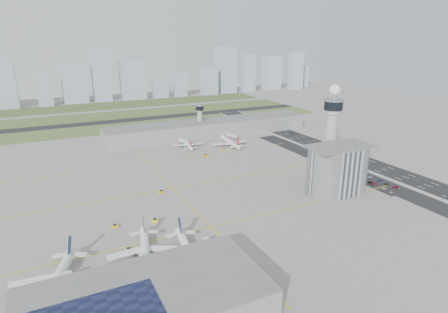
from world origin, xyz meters
name	(u,v)px	position (x,y,z in m)	size (l,w,h in m)	color
ground	(248,194)	(0.00, 0.00, 0.00)	(1000.00, 1000.00, 0.00)	gray
grass_strip_0	(134,126)	(-20.00, 225.00, 0.04)	(480.00, 50.00, 0.08)	#48602D
grass_strip_1	(120,115)	(-20.00, 300.00, 0.04)	(480.00, 60.00, 0.08)	#4B642F
grass_strip_2	(109,106)	(-20.00, 380.00, 0.04)	(480.00, 70.00, 0.08)	#465829
runway	(126,120)	(-20.00, 262.00, 0.06)	(480.00, 22.00, 0.10)	black
highway	(378,167)	(115.00, 0.00, 0.05)	(28.00, 500.00, 0.10)	black
barrier_left	(365,169)	(101.00, 0.00, 0.60)	(0.60, 500.00, 1.20)	#9E9E99
barrier_right	(391,164)	(129.00, 0.00, 0.60)	(0.60, 500.00, 1.20)	#9E9E99
landside_road	(364,177)	(90.00, -10.00, 0.04)	(18.00, 260.00, 0.08)	black
parking_lot	(375,182)	(88.00, -22.00, 0.05)	(20.00, 44.00, 0.10)	black
taxiway_line_h_0	(211,227)	(-40.00, -30.00, 0.01)	(260.00, 0.60, 0.01)	yellow
taxiway_line_h_1	(173,188)	(-40.00, 30.00, 0.01)	(260.00, 0.60, 0.01)	yellow
taxiway_line_h_2	(149,163)	(-40.00, 90.00, 0.01)	(260.00, 0.60, 0.01)	yellow
taxiway_line_v	(173,188)	(-40.00, 30.00, 0.01)	(0.60, 260.00, 0.01)	yellow
control_tower	(332,126)	(72.00, 8.00, 35.04)	(14.00, 14.00, 64.50)	#ADAAA5
secondary_tower	(200,118)	(30.00, 150.00, 18.80)	(8.60, 8.60, 31.90)	#ADAAA5
admin_building	(337,169)	(51.99, -22.00, 15.30)	(42.00, 24.00, 33.50)	#B2B2B7
terminal_pier	(210,128)	(40.00, 148.00, 7.90)	(210.00, 32.00, 15.80)	gray
near_terminal	(146,305)	(-88.07, -82.02, 6.43)	(84.00, 42.00, 13.00)	gray
airplane_near_a	(55,276)	(-115.37, -49.14, 6.04)	(43.18, 36.70, 12.09)	white
airplane_near_b	(145,247)	(-78.08, -43.33, 5.66)	(40.45, 34.38, 11.33)	white
airplane_near_c	(189,248)	(-60.91, -53.53, 5.88)	(42.01, 35.71, 11.76)	white
airplane_far_a	(188,142)	(5.18, 119.74, 4.77)	(34.09, 28.97, 9.54)	white
airplane_far_b	(230,139)	(41.41, 106.52, 5.75)	(41.06, 34.90, 11.50)	white
jet_bridge_near_0	(65,299)	(-113.00, -61.00, 2.85)	(14.00, 3.00, 5.70)	silver
jet_bridge_near_1	(145,277)	(-83.00, -61.00, 2.85)	(14.00, 3.00, 5.70)	silver
jet_bridge_near_2	(213,258)	(-53.00, -61.00, 2.85)	(14.00, 3.00, 5.70)	silver
jet_bridge_far_0	(180,141)	(2.00, 132.00, 2.85)	(14.00, 3.00, 5.70)	silver
jet_bridge_far_1	(228,135)	(52.00, 132.00, 2.85)	(14.00, 3.00, 5.70)	silver
tug_0	(128,249)	(-83.80, -33.93, 0.85)	(2.01, 2.92, 1.70)	gold
tug_1	(115,226)	(-85.03, -8.16, 0.95)	(2.25, 3.27, 1.90)	gold
tug_2	(155,220)	(-64.51, -11.01, 0.96)	(2.27, 3.30, 1.92)	yellow
tug_3	(161,192)	(-49.54, 25.58, 0.94)	(2.23, 3.24, 1.88)	gold
tug_4	(205,155)	(7.42, 85.32, 0.95)	(2.24, 3.26, 1.90)	#CF8C04
tug_5	(222,149)	(28.59, 95.93, 0.81)	(1.91, 2.79, 1.62)	#FDA224
car_lot_0	(392,192)	(82.36, -40.06, 0.64)	(1.51, 3.76, 1.28)	#BDBDBD
car_lot_1	(385,189)	(83.38, -33.64, 0.54)	(1.15, 3.29, 1.08)	gray
car_lot_2	(374,184)	(83.92, -24.25, 0.63)	(2.08, 4.50, 1.25)	maroon
car_lot_3	(370,182)	(84.05, -20.76, 0.56)	(1.56, 3.83, 1.11)	black
car_lot_4	(358,178)	(82.33, -11.88, 0.57)	(1.35, 3.36, 1.14)	navy
car_lot_5	(353,175)	(83.06, -5.61, 0.60)	(1.26, 3.63, 1.20)	silver
car_lot_6	(400,189)	(92.75, -38.20, 0.54)	(1.81, 3.92, 1.09)	gray
car_lot_7	(396,187)	(92.48, -34.92, 0.63)	(1.78, 4.37, 1.27)	maroon
car_lot_8	(387,184)	(91.92, -27.97, 0.55)	(1.31, 3.25, 1.11)	#26272C
car_lot_9	(380,180)	(93.05, -21.45, 0.64)	(1.36, 3.91, 1.29)	#1A1547
car_lot_10	(371,177)	(92.30, -13.53, 0.60)	(1.98, 4.28, 1.19)	#ADABC0
car_lot_11	(362,173)	(92.31, -5.27, 0.64)	(1.78, 4.39, 1.27)	gray
car_hw_1	(340,152)	(116.05, 42.06, 0.61)	(1.28, 3.67, 1.21)	black
car_hw_2	(292,133)	(121.35, 119.12, 0.58)	(1.93, 4.19, 1.16)	navy
car_hw_4	(251,123)	(107.37, 180.83, 0.60)	(1.42, 3.53, 1.20)	#9C9C9D
skyline_bldg_5	(6,85)	(-150.11, 419.66, 33.44)	(25.49, 20.39, 66.89)	#9EADC1
skyline_bldg_6	(45,91)	(-102.68, 417.90, 22.60)	(20.04, 16.03, 45.20)	#9EADC1
skyline_bldg_7	(74,82)	(-59.44, 436.89, 30.61)	(35.76, 28.61, 61.22)	#9EADC1
skyline_bldg_8	(101,74)	(-19.42, 431.56, 41.69)	(26.33, 21.06, 83.39)	#9EADC1
skyline_bldg_9	(133,80)	(30.27, 432.32, 31.06)	(36.96, 29.57, 62.11)	#9EADC1
skyline_bldg_10	(160,89)	(73.27, 423.68, 13.87)	(23.01, 18.41, 27.75)	#9EADC1
skyline_bldg_11	(180,85)	(108.28, 423.34, 19.48)	(20.22, 16.18, 38.97)	#9EADC1
skyline_bldg_12	(209,81)	(162.17, 421.29, 23.44)	(26.14, 20.92, 46.89)	#9EADC1
skyline_bldg_13	(226,70)	(201.27, 433.27, 40.60)	(32.26, 25.81, 81.20)	#9EADC1
skyline_bldg_14	(248,73)	(244.74, 426.38, 34.37)	(21.59, 17.28, 68.75)	#9EADC1
skyline_bldg_15	(272,73)	(302.83, 435.54, 31.70)	(30.25, 24.20, 63.40)	#9EADC1
skyline_bldg_16	(296,71)	(345.49, 415.96, 35.78)	(23.04, 18.43, 71.56)	#9EADC1
skyline_bldg_17	(302,77)	(382.05, 443.29, 20.53)	(22.64, 18.11, 41.06)	#9EADC1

